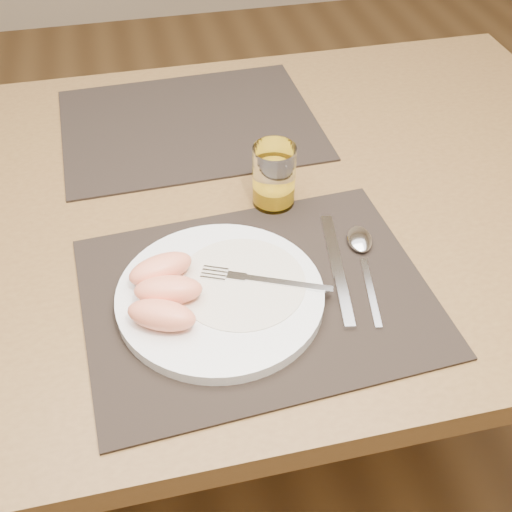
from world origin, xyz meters
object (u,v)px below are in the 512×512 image
at_px(table, 219,238).
at_px(knife, 339,277).
at_px(fork, 255,279).
at_px(placemat_near, 257,296).
at_px(plate, 220,296).
at_px(spoon, 361,246).
at_px(juice_glass, 274,178).
at_px(placemat_far, 190,124).

distance_m(table, knife, 0.27).
xyz_separation_m(fork, knife, (0.12, -0.01, -0.02)).
xyz_separation_m(placemat_near, fork, (-0.00, 0.01, 0.02)).
bearing_deg(fork, plate, -167.59).
bearing_deg(placemat_near, table, 93.74).
xyz_separation_m(fork, spoon, (0.16, 0.04, -0.01)).
xyz_separation_m(spoon, juice_glass, (-0.09, 0.13, 0.04)).
distance_m(placemat_near, juice_glass, 0.20).
height_order(placemat_near, juice_glass, juice_glass).
distance_m(placemat_near, knife, 0.12).
distance_m(table, spoon, 0.26).
height_order(placemat_near, spoon, spoon).
height_order(plate, juice_glass, juice_glass).
distance_m(plate, juice_glass, 0.22).
distance_m(spoon, juice_glass, 0.17).
bearing_deg(table, placemat_far, 92.44).
xyz_separation_m(placemat_near, spoon, (0.16, 0.05, 0.01)).
relative_size(table, spoon, 7.30).
bearing_deg(placemat_far, plate, -93.28).
xyz_separation_m(table, plate, (-0.03, -0.22, 0.10)).
bearing_deg(placemat_near, juice_glass, 69.79).
height_order(placemat_far, juice_glass, juice_glass).
height_order(table, placemat_near, placemat_near).
relative_size(placemat_near, plate, 1.67).
bearing_deg(spoon, juice_glass, 125.31).
relative_size(placemat_near, placemat_far, 1.00).
bearing_deg(plate, table, 81.04).
relative_size(table, plate, 5.19).
distance_m(table, placemat_far, 0.24).
relative_size(table, placemat_near, 3.11).
height_order(spoon, juice_glass, juice_glass).
bearing_deg(knife, placemat_far, 107.67).
xyz_separation_m(knife, spoon, (0.05, 0.05, 0.00)).
distance_m(plate, fork, 0.05).
relative_size(knife, juice_glass, 2.24).
xyz_separation_m(plate, spoon, (0.21, 0.05, -0.00)).
distance_m(table, placemat_near, 0.24).
relative_size(table, fork, 8.41).
bearing_deg(plate, knife, 1.26).
bearing_deg(placemat_near, knife, 2.23).
bearing_deg(placemat_far, knife, -72.33).
height_order(plate, fork, fork).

